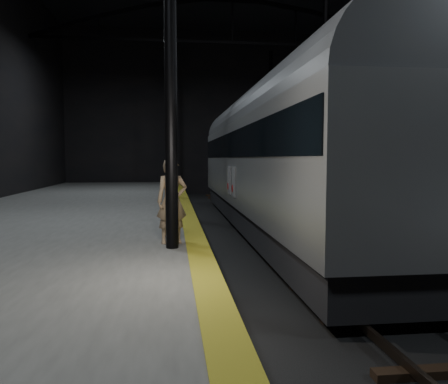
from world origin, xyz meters
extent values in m
plane|color=black|center=(0.00, 0.00, 0.00)|extent=(44.00, 44.00, 0.00)
cube|color=#51514E|center=(-7.50, 0.00, 0.50)|extent=(9.00, 43.80, 1.00)
cube|color=olive|center=(-3.25, 0.00, 1.00)|extent=(0.50, 43.80, 0.01)
cube|color=#3F3328|center=(-0.72, 0.00, 0.17)|extent=(0.08, 43.00, 0.14)
cube|color=#3F3328|center=(0.72, 0.00, 0.17)|extent=(0.08, 43.00, 0.14)
cube|color=black|center=(0.00, 0.00, 0.06)|extent=(2.40, 42.00, 0.12)
cylinder|color=black|center=(-3.80, -4.00, 6.00)|extent=(0.26, 0.26, 10.00)
cylinder|color=black|center=(-3.80, 8.00, 6.00)|extent=(0.26, 0.26, 10.00)
cylinder|color=black|center=(3.80, 8.00, 6.00)|extent=(0.26, 0.26, 10.00)
cylinder|color=black|center=(-3.80, 20.00, 6.00)|extent=(0.26, 0.26, 10.00)
cylinder|color=black|center=(3.80, 20.00, 6.00)|extent=(0.26, 0.26, 10.00)
cube|color=black|center=(0.00, 14.00, 10.00)|extent=(23.60, 0.15, 0.18)
cube|color=#9DA0A5|center=(0.00, 3.50, 2.68)|extent=(3.04, 21.00, 3.15)
cube|color=black|center=(0.00, 3.50, 0.70)|extent=(2.78, 20.58, 0.89)
cube|color=black|center=(0.00, 3.50, 3.41)|extent=(3.11, 20.68, 0.94)
cylinder|color=slate|center=(0.00, 3.50, 4.25)|extent=(2.98, 20.79, 2.98)
cube|color=black|center=(0.00, -3.85, 0.31)|extent=(1.89, 2.31, 0.37)
cube|color=black|center=(0.00, 10.85, 0.31)|extent=(1.89, 2.31, 0.37)
cube|color=silver|center=(-1.55, 2.45, 2.05)|extent=(0.04, 0.79, 1.10)
cube|color=silver|center=(-1.55, 3.71, 2.05)|extent=(0.04, 0.79, 1.10)
cylinder|color=#AD1518|center=(-1.57, 2.64, 1.78)|extent=(0.03, 0.27, 0.27)
cylinder|color=#AD1518|center=(-1.57, 3.90, 1.78)|extent=(0.03, 0.27, 0.27)
imported|color=#A18463|center=(-3.80, -3.48, 1.95)|extent=(0.76, 0.57, 1.90)
camera|label=1|loc=(-3.80, -13.23, 2.90)|focal=35.00mm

